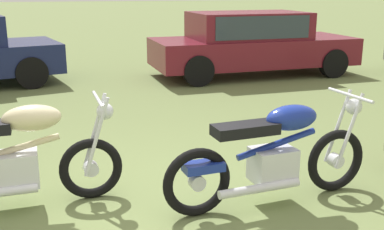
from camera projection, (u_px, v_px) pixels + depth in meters
ground_plane at (153, 210)px, 4.35m from camera, size 120.00×120.00×0.00m
motorcycle_cream at (15, 158)px, 4.27m from camera, size 2.00×0.64×1.02m
motorcycle_blue at (274, 155)px, 4.38m from camera, size 2.12×0.71×1.02m
car_burgundy at (251, 40)px, 10.67m from camera, size 4.69×2.11×1.43m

